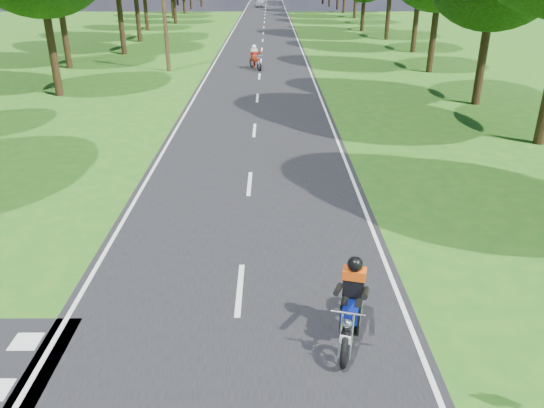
{
  "coord_description": "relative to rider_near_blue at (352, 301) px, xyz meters",
  "views": [
    {
      "loc": [
        0.64,
        -7.48,
        6.23
      ],
      "look_at": [
        0.69,
        4.0,
        1.1
      ],
      "focal_mm": 35.0,
      "sensor_mm": 36.0,
      "label": 1
    }
  ],
  "objects": [
    {
      "name": "ground",
      "position": [
        -2.1,
        -0.43,
        -0.8
      ],
      "size": [
        160.0,
        160.0,
        0.0
      ],
      "primitive_type": "plane",
      "color": "#205D15",
      "rests_on": "ground"
    },
    {
      "name": "main_road",
      "position": [
        -2.1,
        49.57,
        -0.79
      ],
      "size": [
        7.0,
        140.0,
        0.02
      ],
      "primitive_type": "cube",
      "color": "black",
      "rests_on": "ground"
    },
    {
      "name": "road_markings",
      "position": [
        -2.23,
        47.69,
        -0.78
      ],
      "size": [
        7.4,
        140.0,
        0.01
      ],
      "color": "silver",
      "rests_on": "main_road"
    },
    {
      "name": "telegraph_pole",
      "position": [
        -8.1,
        27.57,
        3.27
      ],
      "size": [
        1.2,
        0.26,
        8.0
      ],
      "color": "#382616",
      "rests_on": "ground"
    },
    {
      "name": "rider_near_blue",
      "position": [
        0.0,
        0.0,
        0.0
      ],
      "size": [
        1.06,
        1.97,
        1.56
      ],
      "primitive_type": null,
      "rotation": [
        0.0,
        0.0,
        -0.25
      ],
      "color": "navy",
      "rests_on": "main_road"
    },
    {
      "name": "rider_far_red",
      "position": [
        -2.41,
        28.12,
        0.01
      ],
      "size": [
        1.25,
        1.99,
        1.57
      ],
      "primitive_type": null,
      "rotation": [
        0.0,
        0.0,
        0.36
      ],
      "color": "#B8230E",
      "rests_on": "main_road"
    },
    {
      "name": "distant_car",
      "position": [
        -2.97,
        90.13,
        -0.1
      ],
      "size": [
        1.71,
        4.02,
        1.36
      ],
      "primitive_type": "imported",
      "rotation": [
        0.0,
        0.0,
        -0.03
      ],
      "color": "silver",
      "rests_on": "main_road"
    }
  ]
}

